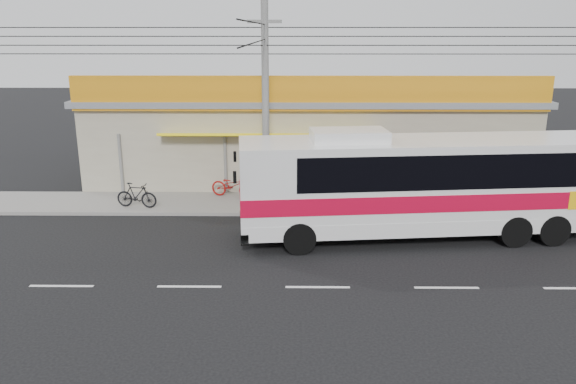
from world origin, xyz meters
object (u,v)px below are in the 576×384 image
coach_bus (428,180)px  utility_pole (265,39)px  motorbike_dark (137,195)px  motorbike_red (232,185)px

coach_bus → utility_pole: utility_pole is taller
coach_bus → motorbike_dark: size_ratio=7.50×
coach_bus → utility_pole: 8.30m
motorbike_red → coach_bus: bearing=-102.4°
motorbike_red → utility_pole: (1.72, -2.60, 6.63)m
coach_bus → motorbike_red: (-7.91, 4.80, -1.55)m
coach_bus → motorbike_dark: coach_bus is taller
motorbike_dark → utility_pole: bearing=-89.5°
coach_bus → motorbike_red: 9.38m
coach_bus → motorbike_red: size_ratio=6.56×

